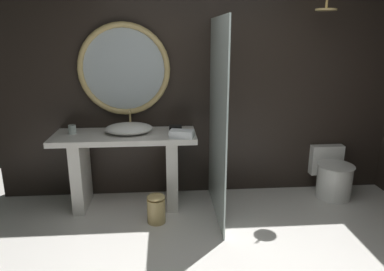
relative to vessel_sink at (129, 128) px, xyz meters
name	(u,v)px	position (x,y,z in m)	size (l,w,h in m)	color
back_wall_panel	(201,87)	(0.84, 0.34, 0.39)	(4.80, 0.10, 2.60)	black
vanity_counter	(126,160)	(-0.05, -0.03, -0.36)	(1.56, 0.59, 0.85)	silver
vessel_sink	(129,128)	(0.00, 0.00, 0.00)	(0.52, 0.43, 0.23)	white
tumbler_cup	(72,129)	(-0.62, 0.02, -0.01)	(0.08, 0.08, 0.10)	silver
tissue_box	(176,129)	(0.51, -0.03, -0.01)	(0.14, 0.11, 0.08)	black
round_wall_mirror	(124,69)	(-0.05, 0.25, 0.62)	(1.04, 0.07, 1.04)	tan
shower_glass_panel	(217,121)	(0.94, -0.29, 0.13)	(0.02, 1.15, 2.07)	silver
rain_shower_head	(326,7)	(2.11, -0.02, 1.28)	(0.22, 0.22, 0.36)	tan
toilet	(332,175)	(2.41, 0.04, -0.65)	(0.43, 0.58, 0.57)	white
waste_bin	(156,208)	(0.29, -0.46, -0.75)	(0.19, 0.19, 0.31)	tan
folded_hand_towel	(182,134)	(0.57, -0.22, -0.02)	(0.25, 0.14, 0.08)	white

